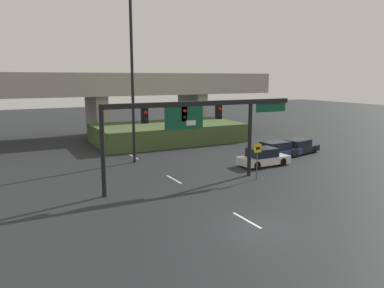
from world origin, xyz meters
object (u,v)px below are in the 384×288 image
Objects in this scene: speed_limit_sign at (257,156)px; parked_sedan_far_right at (298,147)px; highway_light_pole_near at (132,57)px; parked_sedan_near_right at (263,157)px; parked_sedan_mid_right at (276,150)px; signal_gantry at (197,118)px.

parked_sedan_far_right is (9.10, 5.51, -1.05)m from speed_limit_sign.
speed_limit_sign is at bearing -160.53° from parked_sedan_far_right.
parked_sedan_near_right is (8.99, -6.00, -8.07)m from highway_light_pole_near.
parked_sedan_mid_right is 1.01× the size of parked_sedan_far_right.
parked_sedan_far_right is at bearing -13.84° from highway_light_pole_near.
speed_limit_sign reaches higher than parked_sedan_far_right.
parked_sedan_near_right is (3.08, 3.21, -1.02)m from speed_limit_sign.
parked_sedan_near_right is 6.44m from parked_sedan_far_right.
signal_gantry reaches higher than parked_sedan_near_right.
parked_sedan_mid_right reaches higher than parked_sedan_far_right.
speed_limit_sign is 0.55× the size of parked_sedan_mid_right.
parked_sedan_near_right is 0.91× the size of parked_sedan_mid_right.
parked_sedan_mid_right is (12.05, -4.02, -8.07)m from highway_light_pole_near.
highway_light_pole_near is 3.90× the size of parked_sedan_near_right.
speed_limit_sign is at bearing -15.29° from signal_gantry.
signal_gantry is 5.18m from speed_limit_sign.
parked_sedan_near_right is 3.65m from parked_sedan_mid_right.
highway_light_pole_near is at bearing 122.65° from speed_limit_sign.
highway_light_pole_near is 3.61× the size of parked_sedan_far_right.
signal_gantry reaches higher than parked_sedan_mid_right.
highway_light_pole_near is (-5.90, 9.21, 7.05)m from speed_limit_sign.
parked_sedan_far_right is at bearing 20.56° from parked_sedan_near_right.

